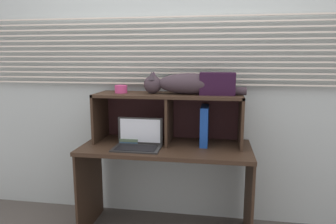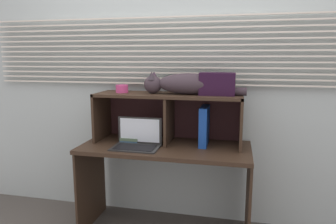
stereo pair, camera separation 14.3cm
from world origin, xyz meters
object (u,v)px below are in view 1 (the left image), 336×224
(laptop, at_px, (138,142))
(book_stack, at_px, (133,138))
(storage_box, at_px, (217,84))
(small_basket, at_px, (121,89))
(binder_upright, at_px, (205,125))
(cat, at_px, (184,84))

(laptop, relative_size, book_stack, 1.45)
(laptop, distance_m, storage_box, 0.73)
(book_stack, bearing_deg, laptop, -62.67)
(laptop, height_order, storage_box, storage_box)
(small_basket, bearing_deg, book_stack, -0.50)
(book_stack, bearing_deg, small_basket, 179.50)
(storage_box, bearing_deg, binder_upright, 180.00)
(laptop, xyz_separation_m, binder_upright, (0.48, 0.18, 0.10))
(cat, xyz_separation_m, storage_box, (0.25, 0.00, 0.01))
(cat, relative_size, book_stack, 3.25)
(book_stack, bearing_deg, binder_upright, 0.08)
(laptop, bearing_deg, cat, 28.89)
(small_basket, bearing_deg, storage_box, 0.00)
(laptop, distance_m, binder_upright, 0.52)
(book_stack, relative_size, small_basket, 2.44)
(cat, height_order, laptop, cat)
(laptop, bearing_deg, storage_box, 17.30)
(book_stack, relative_size, storage_box, 0.92)
(cat, bearing_deg, laptop, -151.11)
(storage_box, bearing_deg, book_stack, -179.93)
(book_stack, bearing_deg, storage_box, 0.07)
(cat, relative_size, laptop, 2.24)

